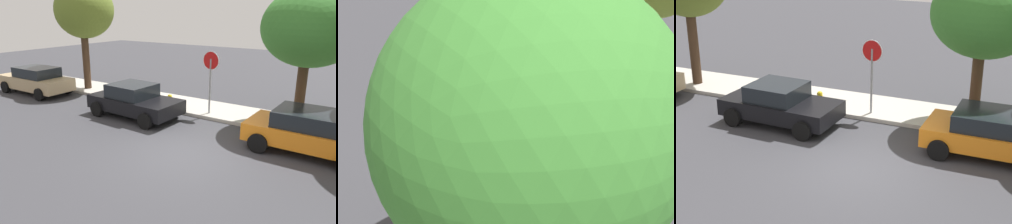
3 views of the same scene
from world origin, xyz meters
The scene contains 9 objects.
ground_plane centered at (0.00, 0.00, 0.00)m, with size 60.00×60.00×0.00m, color #38383D.
sidewalk_curb centered at (0.00, 4.69, 0.07)m, with size 32.00×2.38×0.14m, color #B2ADA3.
stop_sign centered at (-1.15, 3.98, 1.91)m, with size 0.77×0.10×2.79m.
parked_car_black centered at (-3.76, 2.12, 0.71)m, with size 4.07×2.22×1.42m.
parked_car_orange centered at (3.19, 2.44, 0.72)m, with size 3.84×2.11×1.38m.
parked_car_tan centered at (-10.85, 2.24, 0.75)m, with size 4.45×2.04×1.46m.
street_tree_near_corner centered at (2.41, 4.80, 3.78)m, with size 3.58×3.58×5.25m.
street_tree_far centered at (6.47, 4.42, 4.48)m, with size 4.49×4.49×6.75m.
fire_hydrant centered at (-3.12, 3.86, 0.36)m, with size 0.30×0.22×0.72m.
Camera 2 is at (11.46, 6.39, 7.21)m, focal length 45.00 mm.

